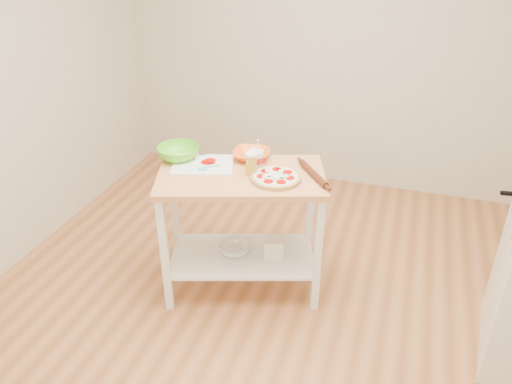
{
  "coord_description": "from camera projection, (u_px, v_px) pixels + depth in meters",
  "views": [
    {
      "loc": [
        0.73,
        -2.29,
        2.36
      ],
      "look_at": [
        -0.16,
        0.45,
        0.76
      ],
      "focal_mm": 35.0,
      "sensor_mm": 36.0,
      "label": 1
    }
  ],
  "objects": [
    {
      "name": "shelf_bin",
      "position": [
        274.0,
        247.0,
        3.49
      ],
      "size": [
        0.17,
        0.17,
        0.13
      ],
      "primitive_type": "cube",
      "rotation": [
        0.0,
        0.0,
        0.32
      ],
      "color": "white",
      "rests_on": "prep_island"
    },
    {
      "name": "green_bowl",
      "position": [
        178.0,
        153.0,
        3.39
      ],
      "size": [
        0.32,
        0.32,
        0.09
      ],
      "primitive_type": "imported",
      "rotation": [
        0.0,
        0.0,
        0.12
      ],
      "color": "#58CD20",
      "rests_on": "prep_island"
    },
    {
      "name": "knife",
      "position": [
        185.0,
        157.0,
        3.39
      ],
      "size": [
        0.22,
        0.19,
        0.01
      ],
      "rotation": [
        0.0,
        0.0,
        0.65
      ],
      "color": "silver",
      "rests_on": "cutting_board"
    },
    {
      "name": "prep_island",
      "position": [
        242.0,
        208.0,
        3.33
      ],
      "size": [
        1.21,
        0.89,
        0.9
      ],
      "rotation": [
        0.0,
        0.0,
        0.32
      ],
      "color": "tan",
      "rests_on": "ground"
    },
    {
      "name": "shelf_glass_bowl",
      "position": [
        235.0,
        249.0,
        3.53
      ],
      "size": [
        0.23,
        0.23,
        0.07
      ],
      "primitive_type": "imported",
      "rotation": [
        0.0,
        0.0,
        0.04
      ],
      "color": "silver",
      "rests_on": "prep_island"
    },
    {
      "name": "spatula",
      "position": [
        208.0,
        167.0,
        3.26
      ],
      "size": [
        0.12,
        0.12,
        0.01
      ],
      "rotation": [
        0.0,
        0.0,
        0.58
      ],
      "color": "#44B7C1",
      "rests_on": "cutting_board"
    },
    {
      "name": "yogurt_tub",
      "position": [
        256.0,
        159.0,
        3.27
      ],
      "size": [
        0.1,
        0.1,
        0.21
      ],
      "color": "white",
      "rests_on": "prep_island"
    },
    {
      "name": "cutting_board",
      "position": [
        203.0,
        164.0,
        3.32
      ],
      "size": [
        0.47,
        0.41,
        0.04
      ],
      "rotation": [
        0.0,
        0.0,
        0.3
      ],
      "color": "white",
      "rests_on": "prep_island"
    },
    {
      "name": "pizza",
      "position": [
        276.0,
        177.0,
        3.13
      ],
      "size": [
        0.32,
        0.32,
        0.05
      ],
      "rotation": [
        0.0,
        0.0,
        0.61
      ],
      "color": "tan",
      "rests_on": "prep_island"
    },
    {
      "name": "beer_pint",
      "position": [
        251.0,
        164.0,
        3.17
      ],
      "size": [
        0.07,
        0.07,
        0.15
      ],
      "color": "gold",
      "rests_on": "prep_island"
    },
    {
      "name": "room_shell",
      "position": [
        259.0,
        137.0,
        2.59
      ],
      "size": [
        4.04,
        4.54,
        2.74
      ],
      "color": "#B87443",
      "rests_on": "ground"
    },
    {
      "name": "rolling_pin",
      "position": [
        313.0,
        174.0,
        3.17
      ],
      "size": [
        0.25,
        0.3,
        0.04
      ],
      "primitive_type": "cylinder",
      "rotation": [
        1.57,
        0.0,
        0.66
      ],
      "color": "#542313",
      "rests_on": "prep_island"
    },
    {
      "name": "orange_bowl",
      "position": [
        251.0,
        155.0,
        3.39
      ],
      "size": [
        0.27,
        0.27,
        0.06
      ],
      "primitive_type": "imported",
      "rotation": [
        0.0,
        0.0,
        0.1
      ],
      "color": "orange",
      "rests_on": "prep_island"
    }
  ]
}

